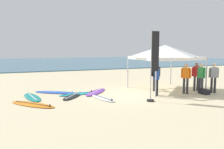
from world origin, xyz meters
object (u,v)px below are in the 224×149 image
gear_bag_near_tent (204,92)px  person_red (196,75)px  canopy_tent (165,51)px  surfboard_teal (32,97)px  surfboard_orange (33,104)px  surfboard_cyan (77,94)px  person_green (201,76)px  surfboard_white (103,98)px  surfboard_black (73,96)px  surfboard_blue (55,92)px  person_black (156,75)px  banner_flag (153,69)px  person_orange (186,76)px  person_grey (214,76)px  surfboard_purple (96,92)px  person_blue (157,77)px

gear_bag_near_tent → person_red: bearing=75.2°
canopy_tent → gear_bag_near_tent: bearing=-57.8°
person_red → surfboard_teal: bearing=170.1°
surfboard_orange → surfboard_cyan: bearing=33.9°
person_red → gear_bag_near_tent: 1.29m
canopy_tent → person_green: 2.55m
surfboard_white → surfboard_black: same height
canopy_tent → surfboard_blue: (-6.40, 1.44, -2.35)m
surfboard_blue → gear_bag_near_tent: size_ratio=4.12×
surfboard_black → gear_bag_near_tent: (6.95, -2.08, 0.10)m
surfboard_blue → person_black: 5.96m
canopy_tent → person_red: 2.33m
banner_flag → surfboard_orange: bearing=166.6°
surfboard_orange → person_red: bearing=0.3°
person_green → person_red: same height
surfboard_cyan → person_orange: (5.73, -2.01, 0.95)m
surfboard_blue → person_orange: bearing=-23.3°
canopy_tent → surfboard_cyan: bearing=174.5°
surfboard_white → gear_bag_near_tent: bearing=-9.6°
surfboard_blue → person_grey: 9.11m
surfboard_black → person_grey: size_ratio=1.29×
surfboard_teal → gear_bag_near_tent: 9.33m
surfboard_purple → surfboard_cyan: same height
banner_flag → person_green: bearing=11.5°
person_red → banner_flag: 4.11m
person_blue → banner_flag: 1.51m
surfboard_cyan → person_blue: 4.45m
surfboard_cyan → person_red: size_ratio=1.29×
person_orange → person_red: bearing=20.8°
surfboard_purple → person_red: person_red is taller
surfboard_cyan → gear_bag_near_tent: 7.06m
surfboard_blue → surfboard_cyan: 1.41m
person_grey → person_orange: bearing=166.7°
surfboard_white → surfboard_cyan: 1.83m
surfboard_black → banner_flag: size_ratio=0.65×
banner_flag → gear_bag_near_tent: bearing=6.6°
surfboard_purple → person_blue: size_ratio=1.38×
surfboard_black → banner_flag: bearing=-36.6°
person_black → banner_flag: 2.81m
person_blue → surfboard_purple: bearing=143.9°
canopy_tent → person_grey: canopy_tent is taller
surfboard_blue → person_orange: person_orange is taller
surfboard_orange → person_blue: size_ratio=1.38×
surfboard_teal → person_grey: size_ratio=1.46×
person_grey → banner_flag: bearing=-172.8°
surfboard_purple → person_green: 6.07m
person_green → person_grey: size_ratio=1.00×
person_orange → gear_bag_near_tent: bearing=-30.9°
surfboard_teal → gear_bag_near_tent: (8.97, -2.54, 0.10)m
person_green → person_blue: same height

